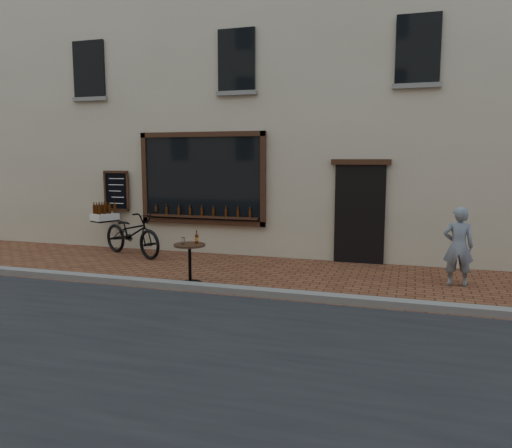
% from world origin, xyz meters
% --- Properties ---
extents(ground, '(90.00, 90.00, 0.00)m').
position_xyz_m(ground, '(0.00, 0.00, 0.00)').
color(ground, brown).
rests_on(ground, ground).
extents(kerb, '(90.00, 0.25, 0.12)m').
position_xyz_m(kerb, '(0.00, 0.20, 0.06)').
color(kerb, slate).
rests_on(kerb, ground).
extents(shop_building, '(28.00, 6.20, 10.00)m').
position_xyz_m(shop_building, '(0.00, 6.50, 5.00)').
color(shop_building, '#BFB196').
rests_on(shop_building, ground).
extents(cargo_bicycle, '(2.48, 1.57, 1.18)m').
position_xyz_m(cargo_bicycle, '(-3.44, 2.67, 0.56)').
color(cargo_bicycle, black).
rests_on(cargo_bicycle, ground).
extents(bistro_table, '(0.59, 0.59, 1.01)m').
position_xyz_m(bistro_table, '(-0.91, 0.58, 0.54)').
color(bistro_table, black).
rests_on(bistro_table, ground).
extents(pedestrian, '(0.54, 0.36, 1.47)m').
position_xyz_m(pedestrian, '(3.85, 1.94, 0.74)').
color(pedestrian, slate).
rests_on(pedestrian, ground).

